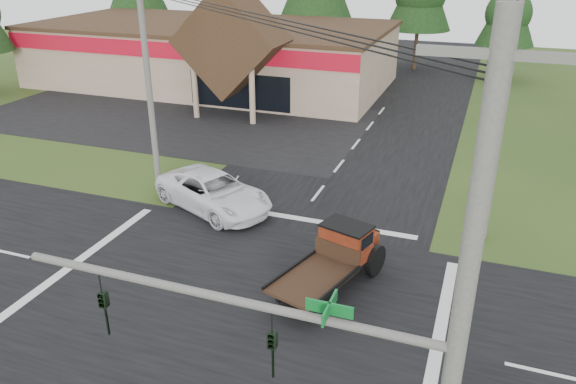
% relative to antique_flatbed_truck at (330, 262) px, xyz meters
% --- Properties ---
extents(ground, '(120.00, 120.00, 0.00)m').
position_rel_antique_flatbed_truck_xyz_m(ground, '(-2.89, -2.11, -1.10)').
color(ground, '#274518').
rests_on(ground, ground).
extents(road_ns, '(12.00, 120.00, 0.02)m').
position_rel_antique_flatbed_truck_xyz_m(road_ns, '(-2.89, -2.11, -1.09)').
color(road_ns, black).
rests_on(road_ns, ground).
extents(road_ew, '(120.00, 12.00, 0.02)m').
position_rel_antique_flatbed_truck_xyz_m(road_ew, '(-2.89, -2.11, -1.09)').
color(road_ew, black).
rests_on(road_ew, ground).
extents(parking_apron, '(28.00, 14.00, 0.02)m').
position_rel_antique_flatbed_truck_xyz_m(parking_apron, '(-16.89, 16.89, -1.08)').
color(parking_apron, black).
rests_on(parking_apron, ground).
extents(cvs_building, '(30.40, 18.20, 9.19)m').
position_rel_antique_flatbed_truck_xyz_m(cvs_building, '(-18.60, 27.46, 1.68)').
color(cvs_building, tan).
rests_on(cvs_building, ground).
extents(utility_pole_nr, '(2.00, 0.30, 11.00)m').
position_rel_antique_flatbed_truck_xyz_m(utility_pole_nr, '(4.61, -9.61, 4.54)').
color(utility_pole_nr, '#595651').
rests_on(utility_pole_nr, ground).
extents(utility_pole_nw, '(2.00, 0.30, 10.50)m').
position_rel_antique_flatbed_truck_xyz_m(utility_pole_nw, '(-10.89, 5.89, 4.29)').
color(utility_pole_nw, '#595651').
rests_on(utility_pole_nw, ground).
extents(utility_pole_ne, '(2.00, 0.30, 11.50)m').
position_rel_antique_flatbed_truck_xyz_m(utility_pole_ne, '(5.11, 5.89, 4.79)').
color(utility_pole_ne, '#595651').
rests_on(utility_pole_ne, ground).
extents(utility_pole_n, '(2.00, 0.30, 11.20)m').
position_rel_antique_flatbed_truck_xyz_m(utility_pole_n, '(5.11, 19.89, 4.64)').
color(utility_pole_n, '#595651').
rests_on(utility_pole_n, ground).
extents(tree_row_e, '(5.04, 5.04, 9.09)m').
position_rel_antique_flatbed_truck_xyz_m(tree_row_e, '(5.11, 37.89, 4.93)').
color(tree_row_e, '#332316').
rests_on(tree_row_e, ground).
extents(antique_flatbed_truck, '(3.45, 5.61, 2.20)m').
position_rel_antique_flatbed_truck_xyz_m(antique_flatbed_truck, '(0.00, 0.00, 0.00)').
color(antique_flatbed_truck, '#571B0C').
rests_on(antique_flatbed_truck, ground).
extents(white_pickup, '(6.81, 5.11, 1.72)m').
position_rel_antique_flatbed_truck_xyz_m(white_pickup, '(-7.03, 4.59, -0.24)').
color(white_pickup, white).
rests_on(white_pickup, ground).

